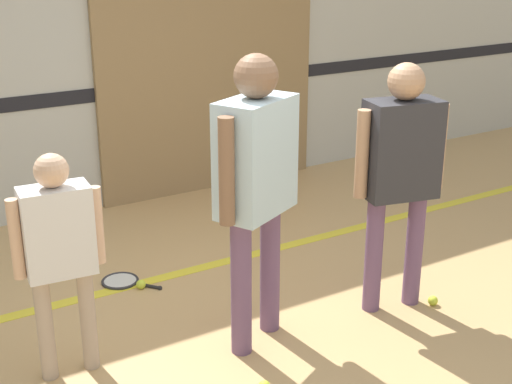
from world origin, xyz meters
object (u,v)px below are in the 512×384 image
person_student_right (401,162)px  racket_spare_on_floor (123,281)px  tennis_ball_by_spare_racket (141,284)px  person_student_left (59,243)px  tennis_ball_stray_left (433,301)px  person_instructor (256,172)px

person_student_right → racket_spare_on_floor: 2.11m
tennis_ball_by_spare_racket → person_student_left: bearing=-134.9°
person_student_left → racket_spare_on_floor: (0.65, 0.88, -0.78)m
person_student_left → person_student_right: (2.05, -0.35, 0.20)m
racket_spare_on_floor → tennis_ball_stray_left: bearing=11.9°
tennis_ball_stray_left → racket_spare_on_floor: bearing=139.8°
racket_spare_on_floor → tennis_ball_by_spare_racket: tennis_ball_by_spare_racket is taller
person_instructor → tennis_ball_by_spare_racket: size_ratio=26.18×
person_student_right → tennis_ball_stray_left: person_student_right is taller
person_instructor → person_student_left: 1.13m
person_instructor → racket_spare_on_floor: person_instructor is taller
person_instructor → person_student_right: size_ratio=1.07×
person_student_right → racket_spare_on_floor: bearing=-28.1°
person_instructor → person_student_left: size_ratio=1.35×
person_student_right → tennis_ball_stray_left: (0.24, -0.15, -0.96)m
person_instructor → tennis_ball_stray_left: (1.22, -0.25, -1.04)m
person_student_left → racket_spare_on_floor: person_student_left is taller
person_instructor → person_student_right: person_instructor is taller
person_instructor → tennis_ball_by_spare_racket: (-0.34, 0.97, -1.04)m
person_student_left → person_student_right: size_ratio=0.80×
tennis_ball_stray_left → person_student_left: bearing=167.7°
person_student_left → tennis_ball_by_spare_racket: person_student_left is taller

